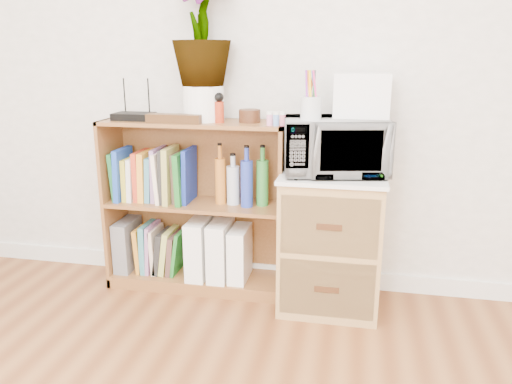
# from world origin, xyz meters

# --- Properties ---
(skirting_board) EXTENTS (4.00, 0.02, 0.10)m
(skirting_board) POSITION_xyz_m (0.00, 2.24, 0.05)
(skirting_board) COLOR white
(skirting_board) RESTS_ON ground
(bookshelf) EXTENTS (1.00, 0.30, 0.95)m
(bookshelf) POSITION_xyz_m (-0.35, 2.10, 0.47)
(bookshelf) COLOR brown
(bookshelf) RESTS_ON ground
(wicker_unit) EXTENTS (0.50, 0.45, 0.70)m
(wicker_unit) POSITION_xyz_m (0.40, 2.02, 0.35)
(wicker_unit) COLOR #9E7542
(wicker_unit) RESTS_ON ground
(microwave) EXTENTS (0.55, 0.43, 0.28)m
(microwave) POSITION_xyz_m (0.40, 2.02, 0.86)
(microwave) COLOR silver
(microwave) RESTS_ON wicker_unit
(pen_cup) EXTENTS (0.10, 0.10, 0.11)m
(pen_cup) POSITION_xyz_m (0.29, 1.93, 1.05)
(pen_cup) COLOR silver
(pen_cup) RESTS_ON microwave
(small_appliance) EXTENTS (0.26, 0.22, 0.21)m
(small_appliance) POSITION_xyz_m (0.52, 2.09, 1.10)
(small_appliance) COLOR white
(small_appliance) RESTS_ON microwave
(router) EXTENTS (0.21, 0.14, 0.04)m
(router) POSITION_xyz_m (-0.68, 2.08, 0.97)
(router) COLOR black
(router) RESTS_ON bookshelf
(white_bowl) EXTENTS (0.13, 0.13, 0.03)m
(white_bowl) POSITION_xyz_m (-0.49, 2.07, 0.97)
(white_bowl) COLOR white
(white_bowl) RESTS_ON bookshelf
(plant_pot) EXTENTS (0.22, 0.22, 0.18)m
(plant_pot) POSITION_xyz_m (-0.30, 2.12, 1.04)
(plant_pot) COLOR white
(plant_pot) RESTS_ON bookshelf
(potted_plant) EXTENTS (0.32, 0.32, 0.57)m
(potted_plant) POSITION_xyz_m (-0.30, 2.12, 1.42)
(potted_plant) COLOR #327E34
(potted_plant) RESTS_ON plant_pot
(trinket_box) EXTENTS (0.29, 0.07, 0.05)m
(trinket_box) POSITION_xyz_m (-0.42, 2.00, 0.97)
(trinket_box) COLOR #3B2410
(trinket_box) RESTS_ON bookshelf
(kokeshi_doll) EXTENTS (0.05, 0.05, 0.11)m
(kokeshi_doll) POSITION_xyz_m (-0.19, 2.06, 1.00)
(kokeshi_doll) COLOR #A22C14
(kokeshi_doll) RESTS_ON bookshelf
(wooden_bowl) EXTENTS (0.11, 0.11, 0.07)m
(wooden_bowl) POSITION_xyz_m (-0.05, 2.11, 0.98)
(wooden_bowl) COLOR #391C0F
(wooden_bowl) RESTS_ON bookshelf
(paint_jars) EXTENTS (0.12, 0.04, 0.06)m
(paint_jars) POSITION_xyz_m (0.11, 2.01, 0.98)
(paint_jars) COLOR #D6778A
(paint_jars) RESTS_ON bookshelf
(file_box) EXTENTS (0.09, 0.23, 0.29)m
(file_box) POSITION_xyz_m (-0.78, 2.10, 0.22)
(file_box) COLOR slate
(file_box) RESTS_ON bookshelf
(magazine_holder_left) EXTENTS (0.11, 0.27, 0.33)m
(magazine_holder_left) POSITION_xyz_m (-0.33, 2.09, 0.24)
(magazine_holder_left) COLOR white
(magazine_holder_left) RESTS_ON bookshelf
(magazine_holder_mid) EXTENTS (0.10, 0.26, 0.33)m
(magazine_holder_mid) POSITION_xyz_m (-0.21, 2.09, 0.23)
(magazine_holder_mid) COLOR white
(magazine_holder_mid) RESTS_ON bookshelf
(magazine_holder_right) EXTENTS (0.09, 0.24, 0.30)m
(magazine_holder_right) POSITION_xyz_m (-0.10, 2.09, 0.22)
(magazine_holder_right) COLOR white
(magazine_holder_right) RESTS_ON bookshelf
(cookbooks) EXTENTS (0.45, 0.20, 0.31)m
(cookbooks) POSITION_xyz_m (-0.59, 2.10, 0.64)
(cookbooks) COLOR #1B6631
(cookbooks) RESTS_ON bookshelf
(liquor_bottles) EXTENTS (0.29, 0.07, 0.32)m
(liquor_bottles) POSITION_xyz_m (-0.09, 2.10, 0.65)
(liquor_bottles) COLOR #BE6C23
(liquor_bottles) RESTS_ON bookshelf
(lower_books) EXTENTS (0.27, 0.19, 0.28)m
(lower_books) POSITION_xyz_m (-0.58, 2.10, 0.20)
(lower_books) COLOR #C37E22
(lower_books) RESTS_ON bookshelf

